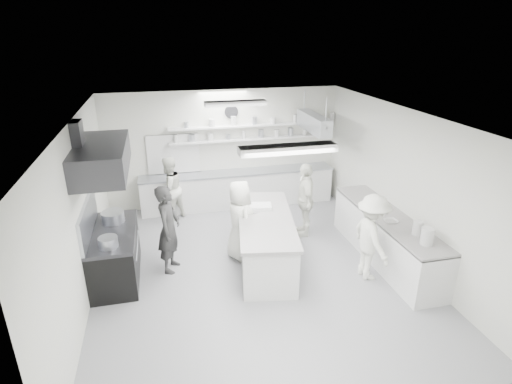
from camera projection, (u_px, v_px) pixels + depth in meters
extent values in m
cube|color=#959599|center=(256.00, 270.00, 8.06)|extent=(6.00, 7.00, 0.02)
cube|color=silver|center=(256.00, 117.00, 6.94)|extent=(6.00, 7.00, 0.02)
cube|color=silver|center=(224.00, 148.00, 10.66)|extent=(6.00, 0.04, 3.00)
cube|color=silver|center=(333.00, 324.00, 4.34)|extent=(6.00, 0.04, 3.00)
cube|color=silver|center=(80.00, 215.00, 6.85)|extent=(0.04, 7.00, 3.00)
cube|color=silver|center=(403.00, 185.00, 8.15)|extent=(0.04, 7.00, 3.00)
cube|color=black|center=(115.00, 255.00, 7.68)|extent=(0.80, 1.80, 0.90)
cube|color=#2D2D32|center=(101.00, 158.00, 6.98)|extent=(0.85, 2.00, 0.50)
cube|color=silver|center=(238.00, 189.00, 10.84)|extent=(5.00, 0.60, 0.92)
cube|color=silver|center=(252.00, 139.00, 10.60)|extent=(4.20, 0.26, 0.04)
cube|color=silver|center=(251.00, 125.00, 10.47)|extent=(4.20, 0.26, 0.04)
cube|color=black|center=(173.00, 154.00, 10.38)|extent=(1.30, 0.04, 1.00)
cylinder|color=white|center=(231.00, 112.00, 10.31)|extent=(0.32, 0.05, 0.32)
cube|color=silver|center=(386.00, 238.00, 8.27)|extent=(0.74, 3.30, 0.94)
cube|color=#A9ADB8|center=(314.00, 123.00, 9.80)|extent=(0.30, 1.60, 0.40)
cube|color=silver|center=(288.00, 149.00, 5.34)|extent=(1.30, 0.25, 0.10)
cube|color=silver|center=(235.00, 103.00, 8.59)|extent=(1.30, 0.25, 0.10)
cube|color=silver|center=(265.00, 242.00, 8.14)|extent=(1.39, 2.69, 0.95)
cylinder|color=#A9ADB8|center=(113.00, 218.00, 7.83)|extent=(0.42, 0.42, 0.25)
imported|color=#2D2D2D|center=(169.00, 229.00, 7.77)|extent=(0.61, 0.74, 1.74)
imported|color=white|center=(169.00, 189.00, 9.94)|extent=(0.97, 0.95, 1.58)
imported|color=white|center=(240.00, 220.00, 8.22)|extent=(0.71, 0.91, 1.65)
imported|color=white|center=(305.00, 200.00, 9.17)|extent=(0.58, 1.05, 1.69)
imported|color=white|center=(371.00, 237.00, 7.54)|extent=(0.62, 1.07, 1.66)
imported|color=#A9ADB8|center=(252.00, 212.00, 8.23)|extent=(0.27, 0.27, 0.06)
imported|color=silver|center=(259.00, 207.00, 8.46)|extent=(0.28, 0.28, 0.07)
imported|color=silver|center=(391.00, 222.00, 7.83)|extent=(0.26, 0.26, 0.06)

